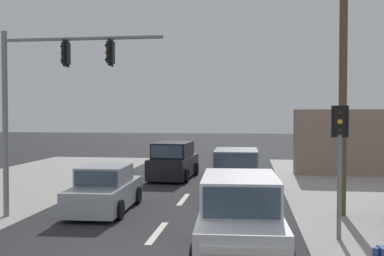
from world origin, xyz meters
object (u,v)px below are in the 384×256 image
Objects in this scene: suv_crossing_left at (236,175)px; sedan_kerbside_parked at (105,190)px; traffic_signal_mast at (43,89)px; suv_oncoming_near at (174,161)px; pedestal_signal_right_kerb at (340,149)px; utility_pole_midground_right at (343,71)px; suv_receding_far at (240,220)px.

sedan_kerbside_parked is at bearing -143.08° from suv_crossing_left.
traffic_signal_mast reaches higher than suv_crossing_left.
suv_oncoming_near is at bearing 74.35° from traffic_signal_mast.
pedestal_signal_right_kerb reaches higher than suv_crossing_left.
pedestal_signal_right_kerb is (-0.66, -3.01, -2.33)m from utility_pole_midground_right.
sedan_kerbside_parked is 5.51m from suv_crossing_left.
pedestal_signal_right_kerb is at bearing -8.95° from traffic_signal_mast.
utility_pole_midground_right is 1.50× the size of traffic_signal_mast.
sedan_kerbside_parked is (-7.31, 2.74, -1.71)m from pedestal_signal_right_kerb.
pedestal_signal_right_kerb is 3.48m from suv_receding_far.
utility_pole_midground_right is at bearing -48.11° from suv_oncoming_near.
suv_crossing_left is (5.99, 4.65, -3.26)m from traffic_signal_mast.
sedan_kerbside_parked is at bearing 136.34° from suv_receding_far.
traffic_signal_mast is at bearing -139.72° from sedan_kerbside_parked.
utility_pole_midground_right reaches higher than pedestal_signal_right_kerb.
suv_oncoming_near is (-3.37, 4.69, 0.00)m from suv_crossing_left.
sedan_kerbside_parked is 0.93× the size of suv_oncoming_near.
pedestal_signal_right_kerb is 0.77× the size of suv_receding_far.
pedestal_signal_right_kerb is at bearing -102.40° from utility_pole_midground_right.
suv_receding_far is at bearing -26.68° from traffic_signal_mast.
pedestal_signal_right_kerb is 0.78× the size of suv_crossing_left.
suv_oncoming_near is at bearing 82.65° from sedan_kerbside_parked.
utility_pole_midground_right is at bearing 56.02° from suv_receding_far.
suv_receding_far is at bearing -145.27° from pedestal_signal_right_kerb.
suv_oncoming_near is at bearing 120.28° from pedestal_signal_right_kerb.
traffic_signal_mast is 1.40× the size of sedan_kerbside_parked.
suv_receding_far is (-3.23, -4.79, -3.86)m from utility_pole_midground_right.
pedestal_signal_right_kerb is at bearing -20.59° from sedan_kerbside_parked.
traffic_signal_mast is at bearing -105.65° from suv_oncoming_near.
suv_crossing_left is at bearing 115.60° from pedestal_signal_right_kerb.
traffic_signal_mast is (-9.55, -1.61, -0.60)m from utility_pole_midground_right.
suv_crossing_left is (-3.56, 3.04, -3.86)m from utility_pole_midground_right.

